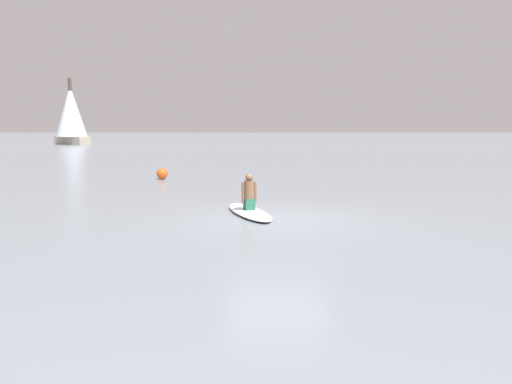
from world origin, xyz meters
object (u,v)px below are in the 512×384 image
(surfboard, at_px, (249,212))
(person_paddler, at_px, (249,193))
(sailboat_near_left, at_px, (71,113))
(buoy_marker, at_px, (162,174))

(surfboard, distance_m, person_paddler, 0.48)
(surfboard, relative_size, sailboat_near_left, 0.37)
(surfboard, height_order, person_paddler, person_paddler)
(sailboat_near_left, relative_size, buoy_marker, 17.31)
(person_paddler, height_order, sailboat_near_left, sailboat_near_left)
(person_paddler, relative_size, sailboat_near_left, 0.11)
(person_paddler, xyz_separation_m, buoy_marker, (-9.29, -3.82, -0.30))
(surfboard, bearing_deg, person_paddler, 164.22)
(sailboat_near_left, height_order, buoy_marker, sailboat_near_left)
(surfboard, height_order, sailboat_near_left, sailboat_near_left)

